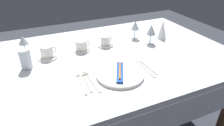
% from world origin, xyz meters
% --- Properties ---
extents(dining_table, '(1.80, 1.11, 0.74)m').
position_xyz_m(dining_table, '(0.00, 0.00, 0.66)').
color(dining_table, white).
rests_on(dining_table, ground).
extents(dinner_plate, '(0.28, 0.28, 0.02)m').
position_xyz_m(dinner_plate, '(0.00, -0.26, 0.75)').
color(dinner_plate, white).
rests_on(dinner_plate, dining_table).
extents(toothbrush_package, '(0.13, 0.20, 0.02)m').
position_xyz_m(toothbrush_package, '(0.00, -0.26, 0.77)').
color(toothbrush_package, blue).
rests_on(toothbrush_package, dinner_plate).
extents(fork_outer, '(0.03, 0.23, 0.00)m').
position_xyz_m(fork_outer, '(-0.17, -0.24, 0.74)').
color(fork_outer, beige).
rests_on(fork_outer, dining_table).
extents(fork_inner, '(0.03, 0.20, 0.00)m').
position_xyz_m(fork_inner, '(-0.19, -0.24, 0.74)').
color(fork_inner, beige).
rests_on(fork_inner, dining_table).
extents(fork_salad, '(0.03, 0.22, 0.00)m').
position_xyz_m(fork_salad, '(-0.22, -0.24, 0.74)').
color(fork_salad, beige).
rests_on(fork_salad, dining_table).
extents(dinner_knife, '(0.02, 0.24, 0.00)m').
position_xyz_m(dinner_knife, '(0.18, -0.25, 0.74)').
color(dinner_knife, beige).
rests_on(dinner_knife, dining_table).
extents(spoon_soup, '(0.03, 0.21, 0.01)m').
position_xyz_m(spoon_soup, '(0.20, -0.21, 0.74)').
color(spoon_soup, beige).
rests_on(spoon_soup, dining_table).
extents(saucer_left, '(0.14, 0.14, 0.01)m').
position_xyz_m(saucer_left, '(-0.35, 0.13, 0.74)').
color(saucer_left, white).
rests_on(saucer_left, dining_table).
extents(coffee_cup_left, '(0.10, 0.08, 0.07)m').
position_xyz_m(coffee_cup_left, '(-0.34, 0.13, 0.79)').
color(coffee_cup_left, white).
rests_on(coffee_cup_left, saucer_left).
extents(saucer_right, '(0.12, 0.12, 0.01)m').
position_xyz_m(saucer_right, '(0.08, 0.15, 0.74)').
color(saucer_right, white).
rests_on(saucer_right, dining_table).
extents(coffee_cup_right, '(0.10, 0.07, 0.07)m').
position_xyz_m(coffee_cup_right, '(0.08, 0.15, 0.78)').
color(coffee_cup_right, white).
rests_on(coffee_cup_right, saucer_right).
extents(saucer_far, '(0.12, 0.12, 0.01)m').
position_xyz_m(saucer_far, '(-0.11, 0.14, 0.74)').
color(saucer_far, white).
rests_on(saucer_far, dining_table).
extents(coffee_cup_far, '(0.10, 0.08, 0.07)m').
position_xyz_m(coffee_cup_far, '(-0.10, 0.14, 0.78)').
color(coffee_cup_far, white).
rests_on(coffee_cup_far, saucer_far).
extents(wine_glass_centre, '(0.07, 0.07, 0.13)m').
position_xyz_m(wine_glass_centre, '(-0.47, 0.26, 0.83)').
color(wine_glass_centre, silver).
rests_on(wine_glass_centre, dining_table).
extents(wine_glass_left, '(0.07, 0.07, 0.14)m').
position_xyz_m(wine_glass_left, '(0.35, 0.19, 0.84)').
color(wine_glass_left, silver).
rests_on(wine_glass_left, dining_table).
extents(wine_glass_right, '(0.07, 0.07, 0.15)m').
position_xyz_m(wine_glass_right, '(0.41, 0.05, 0.84)').
color(wine_glass_right, silver).
rests_on(wine_glass_right, dining_table).
extents(drink_tumbler, '(0.07, 0.07, 0.12)m').
position_xyz_m(drink_tumbler, '(-0.48, 0.04, 0.79)').
color(drink_tumbler, silver).
rests_on(drink_tumbler, dining_table).
extents(napkin_folded, '(0.08, 0.08, 0.15)m').
position_xyz_m(napkin_folded, '(0.55, 0.09, 0.81)').
color(napkin_folded, white).
rests_on(napkin_folded, dining_table).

